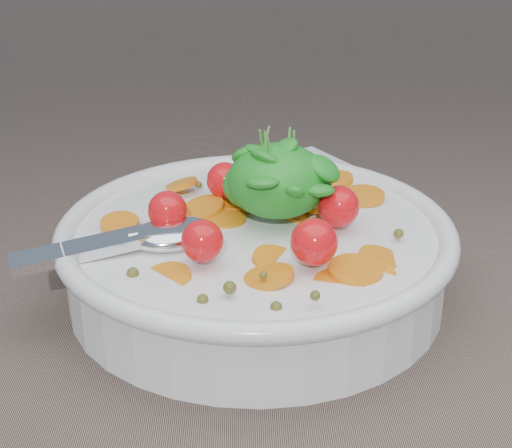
{
  "coord_description": "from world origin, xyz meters",
  "views": [
    {
      "loc": [
        -0.0,
        -0.51,
        0.3
      ],
      "look_at": [
        0.01,
        0.01,
        0.06
      ],
      "focal_mm": 55.0,
      "sensor_mm": 36.0,
      "label": 1
    }
  ],
  "objects": [
    {
      "name": "bowl",
      "position": [
        0.01,
        0.01,
        0.03
      ],
      "size": [
        0.31,
        0.29,
        0.12
      ],
      "color": "white",
      "rests_on": "ground"
    },
    {
      "name": "napkin",
      "position": [
        0.04,
        0.21,
        0.0
      ],
      "size": [
        0.24,
        0.23,
        0.01
      ],
      "primitive_type": "cube",
      "rotation": [
        0.0,
        0.0,
        0.56
      ],
      "color": "white",
      "rests_on": "ground"
    },
    {
      "name": "ground",
      "position": [
        0.0,
        0.0,
        0.0
      ],
      "size": [
        6.0,
        6.0,
        0.0
      ],
      "primitive_type": "plane",
      "color": "#796357",
      "rests_on": "ground"
    }
  ]
}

